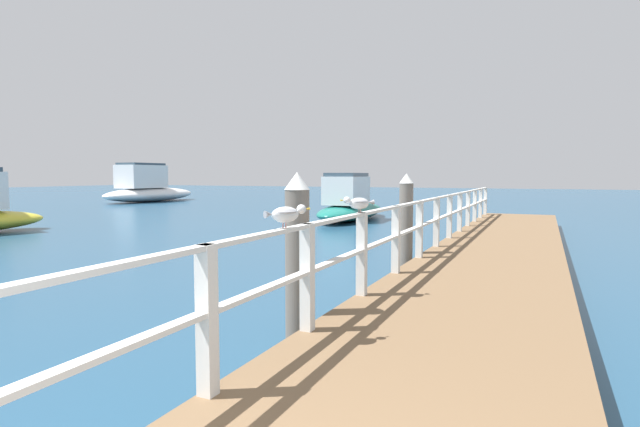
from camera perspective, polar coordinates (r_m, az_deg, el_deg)
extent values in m
cube|color=brown|center=(11.40, 19.29, -5.00)|extent=(2.68, 21.59, 0.43)
cube|color=silver|center=(3.77, -12.73, -11.78)|extent=(0.12, 0.12, 1.10)
cube|color=silver|center=(5.15, -1.45, -7.27)|extent=(0.12, 0.12, 1.10)
cube|color=silver|center=(6.67, 4.77, -4.61)|extent=(0.12, 0.12, 1.10)
cube|color=silver|center=(8.25, 8.63, -2.92)|extent=(0.12, 0.12, 1.10)
cube|color=silver|center=(9.85, 11.24, -1.77)|extent=(0.12, 0.12, 1.10)
cube|color=silver|center=(11.47, 13.11, -0.94)|extent=(0.12, 0.12, 1.10)
cube|color=silver|center=(13.11, 14.51, -0.31)|extent=(0.12, 0.12, 1.10)
cube|color=silver|center=(14.75, 15.61, 0.17)|extent=(0.12, 0.12, 1.10)
cube|color=silver|center=(16.39, 16.48, 0.56)|extent=(0.12, 0.12, 1.10)
cube|color=silver|center=(18.04, 17.19, 0.88)|extent=(0.12, 0.12, 1.10)
cube|color=silver|center=(19.69, 17.79, 1.15)|extent=(0.12, 0.12, 1.10)
cube|color=silver|center=(21.35, 18.29, 1.37)|extent=(0.12, 0.12, 1.10)
cube|color=silver|center=(11.44, 13.15, 1.72)|extent=(0.10, 19.99, 0.04)
cube|color=silver|center=(11.47, 13.11, -0.66)|extent=(0.10, 19.99, 0.04)
cylinder|color=#6B6056|center=(5.79, -2.59, -6.52)|extent=(0.28, 0.28, 1.86)
cone|color=white|center=(5.69, -2.63, 3.73)|extent=(0.29, 0.29, 0.20)
cylinder|color=#6B6056|center=(10.38, 9.75, -1.73)|extent=(0.28, 0.28, 1.86)
cone|color=white|center=(10.32, 9.82, 3.96)|extent=(0.29, 0.29, 0.20)
ellipsoid|color=white|center=(4.64, -3.98, -0.13)|extent=(0.26, 0.31, 0.15)
sphere|color=white|center=(4.73, -2.13, 0.50)|extent=(0.09, 0.09, 0.09)
cone|color=gold|center=(4.76, -1.46, 0.53)|extent=(0.05, 0.06, 0.02)
cone|color=#939399|center=(4.56, -5.84, -0.10)|extent=(0.10, 0.11, 0.07)
ellipsoid|color=#939399|center=(4.64, -3.98, 0.19)|extent=(0.27, 0.28, 0.04)
cylinder|color=tan|center=(4.67, -4.23, -1.34)|extent=(0.01, 0.01, 0.05)
cylinder|color=tan|center=(4.63, -3.93, -1.39)|extent=(0.01, 0.01, 0.05)
ellipsoid|color=white|center=(6.49, 4.48, 1.15)|extent=(0.29, 0.29, 0.15)
sphere|color=white|center=(6.41, 3.09, 1.52)|extent=(0.09, 0.09, 0.09)
cone|color=gold|center=(6.38, 2.57, 1.51)|extent=(0.05, 0.05, 0.02)
cone|color=#939399|center=(6.57, 5.80, 1.27)|extent=(0.11, 0.11, 0.07)
ellipsoid|color=#939399|center=(6.49, 4.48, 1.38)|extent=(0.28, 0.28, 0.04)
cylinder|color=tan|center=(6.48, 4.65, 0.26)|extent=(0.01, 0.01, 0.05)
cylinder|color=tan|center=(6.53, 4.45, 0.29)|extent=(0.01, 0.01, 0.05)
ellipsoid|color=white|center=(40.64, -18.72, 2.05)|extent=(3.07, 8.92, 1.07)
cube|color=white|center=(39.96, -19.64, 3.98)|extent=(1.96, 3.57, 1.70)
cube|color=#334756|center=(39.97, -19.68, 5.31)|extent=(1.84, 3.21, 0.16)
ellipsoid|color=#197266|center=(22.86, 3.56, 0.24)|extent=(2.65, 7.01, 0.75)
cube|color=white|center=(22.15, 3.06, 2.66)|extent=(1.59, 2.84, 1.21)
cube|color=#334756|center=(22.14, 3.07, 4.42)|extent=(1.48, 2.56, 0.16)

